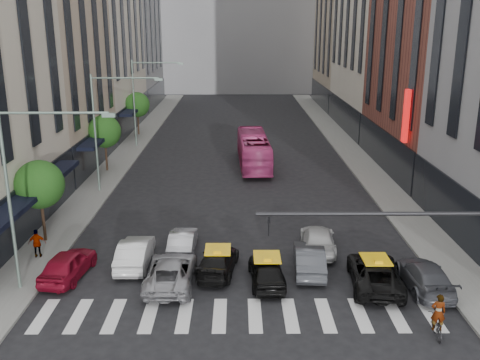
{
  "coord_description": "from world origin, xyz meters",
  "views": [
    {
      "loc": [
        -0.2,
        -20.02,
        12.73
      ],
      "look_at": [
        -0.03,
        9.7,
        4.0
      ],
      "focal_mm": 40.0,
      "sensor_mm": 36.0,
      "label": 1
    }
  ],
  "objects_px": {
    "streetlamp_near": "(26,176)",
    "pedestrian_far": "(37,243)",
    "streetlamp_mid": "(107,118)",
    "car_red": "(68,264)",
    "motorcycle": "(437,326)",
    "streetlamp_far": "(143,92)",
    "taxi_center": "(267,270)",
    "bus": "(254,150)",
    "car_white_front": "(135,253)",
    "taxi_left": "(218,261)"
  },
  "relations": [
    {
      "from": "taxi_center",
      "to": "pedestrian_far",
      "type": "height_order",
      "value": "pedestrian_far"
    },
    {
      "from": "streetlamp_far",
      "to": "pedestrian_far",
      "type": "bearing_deg",
      "value": -92.63
    },
    {
      "from": "car_white_front",
      "to": "motorcycle",
      "type": "relative_size",
      "value": 2.69
    },
    {
      "from": "streetlamp_near",
      "to": "streetlamp_mid",
      "type": "xyz_separation_m",
      "value": [
        0.0,
        16.0,
        0.0
      ]
    },
    {
      "from": "motorcycle",
      "to": "pedestrian_far",
      "type": "height_order",
      "value": "pedestrian_far"
    },
    {
      "from": "streetlamp_near",
      "to": "car_white_front",
      "type": "bearing_deg",
      "value": 33.12
    },
    {
      "from": "streetlamp_mid",
      "to": "car_red",
      "type": "relative_size",
      "value": 2.07
    },
    {
      "from": "car_red",
      "to": "motorcycle",
      "type": "xyz_separation_m",
      "value": [
        17.22,
        -5.5,
        -0.3
      ]
    },
    {
      "from": "pedestrian_far",
      "to": "taxi_left",
      "type": "bearing_deg",
      "value": 162.18
    },
    {
      "from": "taxi_center",
      "to": "motorcycle",
      "type": "distance_m",
      "value": 8.43
    },
    {
      "from": "streetlamp_near",
      "to": "pedestrian_far",
      "type": "distance_m",
      "value": 6.23
    },
    {
      "from": "streetlamp_mid",
      "to": "taxi_left",
      "type": "bearing_deg",
      "value": -58.01
    },
    {
      "from": "car_red",
      "to": "bus",
      "type": "relative_size",
      "value": 0.4
    },
    {
      "from": "pedestrian_far",
      "to": "streetlamp_mid",
      "type": "bearing_deg",
      "value": -104.35
    },
    {
      "from": "car_white_front",
      "to": "motorcycle",
      "type": "bearing_deg",
      "value": 153.33
    },
    {
      "from": "car_red",
      "to": "car_white_front",
      "type": "xyz_separation_m",
      "value": [
        3.22,
        1.44,
        0.01
      ]
    },
    {
      "from": "taxi_center",
      "to": "pedestrian_far",
      "type": "xyz_separation_m",
      "value": [
        -12.65,
        2.94,
        0.25
      ]
    },
    {
      "from": "streetlamp_far",
      "to": "motorcycle",
      "type": "height_order",
      "value": "streetlamp_far"
    },
    {
      "from": "taxi_left",
      "to": "car_red",
      "type": "bearing_deg",
      "value": 11.7
    },
    {
      "from": "streetlamp_far",
      "to": "car_white_front",
      "type": "relative_size",
      "value": 1.99
    },
    {
      "from": "taxi_center",
      "to": "pedestrian_far",
      "type": "bearing_deg",
      "value": -16.08
    },
    {
      "from": "streetlamp_far",
      "to": "car_white_front",
      "type": "bearing_deg",
      "value": -81.67
    },
    {
      "from": "car_red",
      "to": "taxi_left",
      "type": "xyz_separation_m",
      "value": [
        7.76,
        0.53,
        -0.09
      ]
    },
    {
      "from": "streetlamp_mid",
      "to": "car_white_front",
      "type": "xyz_separation_m",
      "value": [
        4.28,
        -13.21,
        -5.16
      ]
    },
    {
      "from": "car_red",
      "to": "taxi_center",
      "type": "xyz_separation_m",
      "value": [
        10.28,
        -0.72,
        -0.03
      ]
    },
    {
      "from": "bus",
      "to": "taxi_left",
      "type": "bearing_deg",
      "value": 81.24
    },
    {
      "from": "taxi_left",
      "to": "bus",
      "type": "distance_m",
      "value": 22.24
    },
    {
      "from": "streetlamp_far",
      "to": "taxi_center",
      "type": "distance_m",
      "value": 33.76
    },
    {
      "from": "streetlamp_far",
      "to": "streetlamp_near",
      "type": "bearing_deg",
      "value": -90.0
    },
    {
      "from": "taxi_left",
      "to": "taxi_center",
      "type": "relative_size",
      "value": 1.06
    },
    {
      "from": "car_red",
      "to": "taxi_left",
      "type": "bearing_deg",
      "value": -168.61
    },
    {
      "from": "streetlamp_far",
      "to": "car_red",
      "type": "height_order",
      "value": "streetlamp_far"
    },
    {
      "from": "streetlamp_near",
      "to": "taxi_left",
      "type": "relative_size",
      "value": 2.02
    },
    {
      "from": "car_red",
      "to": "taxi_left",
      "type": "height_order",
      "value": "car_red"
    },
    {
      "from": "streetlamp_near",
      "to": "motorcycle",
      "type": "bearing_deg",
      "value": -12.77
    },
    {
      "from": "streetlamp_mid",
      "to": "motorcycle",
      "type": "bearing_deg",
      "value": -47.77
    },
    {
      "from": "streetlamp_near",
      "to": "taxi_left",
      "type": "xyz_separation_m",
      "value": [
        8.82,
        1.88,
        -5.26
      ]
    },
    {
      "from": "streetlamp_far",
      "to": "motorcycle",
      "type": "relative_size",
      "value": 5.37
    },
    {
      "from": "streetlamp_mid",
      "to": "pedestrian_far",
      "type": "bearing_deg",
      "value": -96.0
    },
    {
      "from": "taxi_left",
      "to": "motorcycle",
      "type": "bearing_deg",
      "value": 155.35
    },
    {
      "from": "streetlamp_far",
      "to": "pedestrian_far",
      "type": "height_order",
      "value": "streetlamp_far"
    },
    {
      "from": "streetlamp_near",
      "to": "bus",
      "type": "distance_m",
      "value": 26.88
    },
    {
      "from": "car_red",
      "to": "car_white_front",
      "type": "distance_m",
      "value": 3.52
    },
    {
      "from": "streetlamp_far",
      "to": "pedestrian_far",
      "type": "xyz_separation_m",
      "value": [
        -1.31,
        -28.43,
        -4.94
      ]
    },
    {
      "from": "motorcycle",
      "to": "taxi_left",
      "type": "bearing_deg",
      "value": -25.49
    },
    {
      "from": "car_white_front",
      "to": "bus",
      "type": "height_order",
      "value": "bus"
    },
    {
      "from": "streetlamp_near",
      "to": "streetlamp_far",
      "type": "height_order",
      "value": "same"
    },
    {
      "from": "streetlamp_near",
      "to": "bus",
      "type": "height_order",
      "value": "streetlamp_near"
    },
    {
      "from": "streetlamp_near",
      "to": "taxi_center",
      "type": "height_order",
      "value": "streetlamp_near"
    },
    {
      "from": "streetlamp_near",
      "to": "pedestrian_far",
      "type": "height_order",
      "value": "streetlamp_near"
    }
  ]
}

